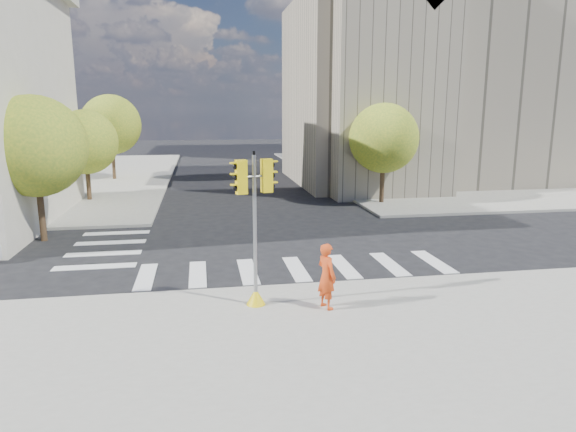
# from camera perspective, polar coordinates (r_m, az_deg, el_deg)

# --- Properties ---
(ground) EXTENTS (160.00, 160.00, 0.00)m
(ground) POSITION_cam_1_polar(r_m,az_deg,el_deg) (20.94, 0.21, -4.25)
(ground) COLOR black
(ground) RESTS_ON ground
(sidewalk_near) EXTENTS (30.00, 14.00, 0.15)m
(sidewalk_near) POSITION_cam_1_polar(r_m,az_deg,el_deg) (11.07, 10.67, -19.53)
(sidewalk_near) COLOR gray
(sidewalk_near) RESTS_ON ground
(sidewalk_far_right) EXTENTS (28.00, 40.00, 0.15)m
(sidewalk_far_right) POSITION_cam_1_polar(r_m,az_deg,el_deg) (51.79, 17.38, 4.95)
(sidewalk_far_right) COLOR gray
(sidewalk_far_right) RESTS_ON ground
(sidewalk_far_left) EXTENTS (28.00, 40.00, 0.15)m
(sidewalk_far_left) POSITION_cam_1_polar(r_m,az_deg,el_deg) (49.04, -29.38, 3.61)
(sidewalk_far_left) COLOR gray
(sidewalk_far_left) RESTS_ON ground
(civic_building) EXTENTS (26.00, 16.00, 19.39)m
(civic_building) POSITION_cam_1_polar(r_m,az_deg,el_deg) (43.38, 16.84, 13.28)
(civic_building) COLOR gray
(civic_building) RESTS_ON ground
(office_tower) EXTENTS (20.00, 18.00, 30.00)m
(office_tower) POSITION_cam_1_polar(r_m,az_deg,el_deg) (67.49, 13.34, 19.36)
(office_tower) COLOR #9EA0A3
(office_tower) RESTS_ON ground
(tree_lw_near) EXTENTS (4.40, 4.40, 6.41)m
(tree_lw_near) POSITION_cam_1_polar(r_m,az_deg,el_deg) (24.88, -26.30, 6.95)
(tree_lw_near) COLOR #382616
(tree_lw_near) RESTS_ON ground
(tree_lw_mid) EXTENTS (4.00, 4.00, 5.77)m
(tree_lw_mid) POSITION_cam_1_polar(r_m,az_deg,el_deg) (34.60, -21.61, 7.64)
(tree_lw_mid) COLOR #382616
(tree_lw_mid) RESTS_ON ground
(tree_lw_far) EXTENTS (4.80, 4.80, 6.95)m
(tree_lw_far) POSITION_cam_1_polar(r_m,az_deg,el_deg) (44.40, -19.09, 9.57)
(tree_lw_far) COLOR #382616
(tree_lw_far) RESTS_ON ground
(tree_re_near) EXTENTS (4.20, 4.20, 6.16)m
(tree_re_near) POSITION_cam_1_polar(r_m,az_deg,el_deg) (31.82, 10.60, 8.49)
(tree_re_near) COLOR #382616
(tree_re_near) RESTS_ON ground
(tree_re_mid) EXTENTS (4.60, 4.60, 6.66)m
(tree_re_mid) POSITION_cam_1_polar(r_m,az_deg,el_deg) (43.25, 5.07, 9.87)
(tree_re_mid) COLOR #382616
(tree_re_mid) RESTS_ON ground
(tree_re_far) EXTENTS (4.00, 4.00, 5.88)m
(tree_re_far) POSITION_cam_1_polar(r_m,az_deg,el_deg) (54.96, 1.85, 9.81)
(tree_re_far) COLOR #382616
(tree_re_far) RESTS_ON ground
(lamp_near) EXTENTS (0.35, 0.18, 8.11)m
(lamp_near) POSITION_cam_1_polar(r_m,az_deg,el_deg) (35.73, 9.16, 9.73)
(lamp_near) COLOR black
(lamp_near) RESTS_ON sidewalk_far_right
(lamp_far) EXTENTS (0.35, 0.18, 8.11)m
(lamp_far) POSITION_cam_1_polar(r_m,az_deg,el_deg) (49.19, 3.85, 10.38)
(lamp_far) COLOR black
(lamp_far) RESTS_ON sidewalk_far_right
(traffic_signal) EXTENTS (1.08, 0.56, 4.50)m
(traffic_signal) POSITION_cam_1_polar(r_m,az_deg,el_deg) (14.76, -3.68, -2.87)
(traffic_signal) COLOR yellow
(traffic_signal) RESTS_ON sidewalk_near
(photographer) EXTENTS (0.71, 0.83, 1.92)m
(photographer) POSITION_cam_1_polar(r_m,az_deg,el_deg) (14.79, 4.31, -6.66)
(photographer) COLOR red
(photographer) RESTS_ON sidewalk_near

